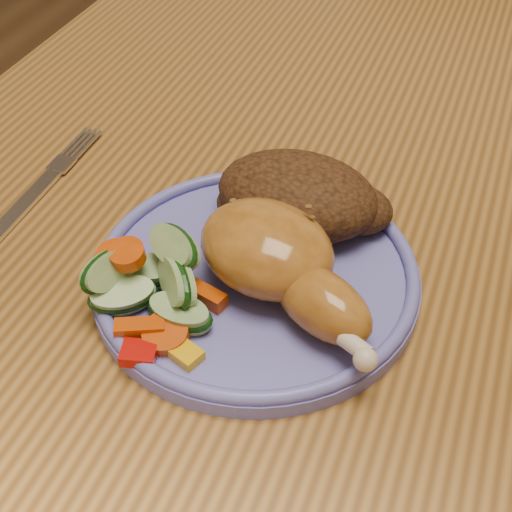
% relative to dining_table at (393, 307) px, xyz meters
% --- Properties ---
extents(dining_table, '(0.90, 1.40, 0.75)m').
position_rel_dining_table_xyz_m(dining_table, '(0.00, 0.00, 0.00)').
color(dining_table, '#8F5F26').
rests_on(dining_table, ground).
extents(chair_far, '(0.42, 0.42, 0.91)m').
position_rel_dining_table_xyz_m(chair_far, '(0.00, 0.63, -0.17)').
color(chair_far, '#4C2D16').
rests_on(chair_far, ground).
extents(plate, '(0.24, 0.24, 0.01)m').
position_rel_dining_table_xyz_m(plate, '(-0.09, -0.09, 0.09)').
color(plate, '#5F5FB6').
rests_on(plate, dining_table).
extents(plate_rim, '(0.23, 0.23, 0.01)m').
position_rel_dining_table_xyz_m(plate_rim, '(-0.09, -0.09, 0.10)').
color(plate_rim, '#5F5FB6').
rests_on(plate_rim, plate).
extents(chicken_leg, '(0.16, 0.13, 0.05)m').
position_rel_dining_table_xyz_m(chicken_leg, '(-0.07, -0.10, 0.12)').
color(chicken_leg, '#AF6D24').
rests_on(chicken_leg, plate).
extents(rice_pilaf, '(0.13, 0.09, 0.05)m').
position_rel_dining_table_xyz_m(rice_pilaf, '(-0.08, -0.03, 0.12)').
color(rice_pilaf, '#442611').
rests_on(rice_pilaf, plate).
extents(vegetable_pile, '(0.11, 0.11, 0.05)m').
position_rel_dining_table_xyz_m(vegetable_pile, '(-0.15, -0.14, 0.11)').
color(vegetable_pile, '#A50A05').
rests_on(vegetable_pile, plate).
extents(fork, '(0.02, 0.16, 0.00)m').
position_rel_dining_table_xyz_m(fork, '(-0.30, -0.06, 0.09)').
color(fork, silver).
rests_on(fork, dining_table).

